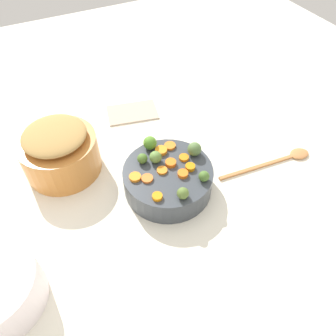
% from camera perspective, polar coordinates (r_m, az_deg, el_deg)
% --- Properties ---
extents(tabletop, '(2.40, 2.40, 0.02)m').
position_cam_1_polar(tabletop, '(0.96, -2.18, -1.97)').
color(tabletop, white).
rests_on(tabletop, ground).
extents(serving_bowl_carrots, '(0.24, 0.24, 0.07)m').
position_cam_1_polar(serving_bowl_carrots, '(0.90, 0.00, -1.97)').
color(serving_bowl_carrots, '#3A3F46').
rests_on(serving_bowl_carrots, tabletop).
extents(metal_pot, '(0.22, 0.22, 0.11)m').
position_cam_1_polar(metal_pot, '(0.98, -18.17, 2.21)').
color(metal_pot, '#CB7E37').
rests_on(metal_pot, tabletop).
extents(stuffing_mound, '(0.17, 0.17, 0.04)m').
position_cam_1_polar(stuffing_mound, '(0.93, -19.24, 5.41)').
color(stuffing_mound, tan).
rests_on(stuffing_mound, metal_pot).
extents(carrot_slice_0, '(0.04, 0.04, 0.01)m').
position_cam_1_polar(carrot_slice_0, '(0.85, -5.74, -1.58)').
color(carrot_slice_0, orange).
rests_on(carrot_slice_0, serving_bowl_carrots).
extents(carrot_slice_1, '(0.03, 0.03, 0.01)m').
position_cam_1_polar(carrot_slice_1, '(0.90, 2.79, 1.81)').
color(carrot_slice_1, orange).
rests_on(carrot_slice_1, serving_bowl_carrots).
extents(carrot_slice_2, '(0.03, 0.03, 0.01)m').
position_cam_1_polar(carrot_slice_2, '(0.87, 3.89, 0.16)').
color(carrot_slice_2, orange).
rests_on(carrot_slice_2, serving_bowl_carrots).
extents(carrot_slice_3, '(0.04, 0.04, 0.01)m').
position_cam_1_polar(carrot_slice_3, '(0.81, -1.87, -4.99)').
color(carrot_slice_3, orange).
rests_on(carrot_slice_3, serving_bowl_carrots).
extents(carrot_slice_4, '(0.04, 0.04, 0.01)m').
position_cam_1_polar(carrot_slice_4, '(0.91, -1.22, 3.04)').
color(carrot_slice_4, orange).
rests_on(carrot_slice_4, serving_bowl_carrots).
extents(carrot_slice_5, '(0.04, 0.04, 0.01)m').
position_cam_1_polar(carrot_slice_5, '(0.85, -3.64, -1.83)').
color(carrot_slice_5, orange).
rests_on(carrot_slice_5, serving_bowl_carrots).
extents(carrot_slice_6, '(0.04, 0.04, 0.01)m').
position_cam_1_polar(carrot_slice_6, '(0.86, 2.61, -1.02)').
color(carrot_slice_6, orange).
rests_on(carrot_slice_6, serving_bowl_carrots).
extents(carrot_slice_7, '(0.04, 0.04, 0.01)m').
position_cam_1_polar(carrot_slice_7, '(0.93, 0.34, 3.88)').
color(carrot_slice_7, orange).
rests_on(carrot_slice_7, serving_bowl_carrots).
extents(carrot_slice_8, '(0.04, 0.04, 0.01)m').
position_cam_1_polar(carrot_slice_8, '(0.87, -0.93, -0.38)').
color(carrot_slice_8, orange).
rests_on(carrot_slice_8, serving_bowl_carrots).
extents(carrot_slice_9, '(0.04, 0.04, 0.01)m').
position_cam_1_polar(carrot_slice_9, '(0.88, 0.48, 0.89)').
color(carrot_slice_9, orange).
rests_on(carrot_slice_9, serving_bowl_carrots).
extents(brussels_sprout_0, '(0.04, 0.04, 0.04)m').
position_cam_1_polar(brussels_sprout_0, '(0.90, 4.62, 3.30)').
color(brussels_sprout_0, '#52703C').
rests_on(brussels_sprout_0, serving_bowl_carrots).
extents(brussels_sprout_1, '(0.03, 0.03, 0.03)m').
position_cam_1_polar(brussels_sprout_1, '(0.88, -2.01, 1.96)').
color(brussels_sprout_1, olive).
rests_on(brussels_sprout_1, serving_bowl_carrots).
extents(brussels_sprout_2, '(0.04, 0.04, 0.04)m').
position_cam_1_polar(brussels_sprout_2, '(0.92, -3.16, 4.38)').
color(brussels_sprout_2, '#508528').
rests_on(brussels_sprout_2, serving_bowl_carrots).
extents(brussels_sprout_3, '(0.03, 0.03, 0.03)m').
position_cam_1_polar(brussels_sprout_3, '(0.88, -4.48, 1.65)').
color(brussels_sprout_3, '#4B712B').
rests_on(brussels_sprout_3, serving_bowl_carrots).
extents(brussels_sprout_4, '(0.03, 0.03, 0.03)m').
position_cam_1_polar(brussels_sprout_4, '(0.84, 6.28, -1.44)').
color(brussels_sprout_4, '#466C2B').
rests_on(brussels_sprout_4, serving_bowl_carrots).
extents(brussels_sprout_5, '(0.03, 0.03, 0.03)m').
position_cam_1_polar(brussels_sprout_5, '(0.80, 2.61, -4.41)').
color(brussels_sprout_5, '#577231').
rests_on(brussels_sprout_5, serving_bowl_carrots).
extents(wooden_spoon, '(0.31, 0.06, 0.01)m').
position_cam_1_polar(wooden_spoon, '(1.05, 19.47, 1.55)').
color(wooden_spoon, '#BC7B45').
rests_on(wooden_spoon, tabletop).
extents(dish_towel, '(0.19, 0.14, 0.01)m').
position_cam_1_polar(dish_towel, '(1.17, -6.23, 9.58)').
color(dish_towel, '#BDAB96').
rests_on(dish_towel, tabletop).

